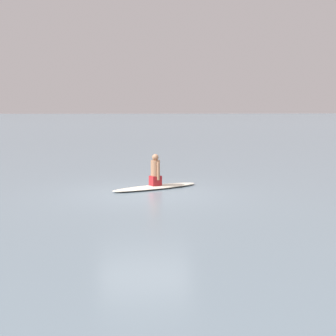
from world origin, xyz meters
The scene contains 3 objects.
ground_plane centered at (0.00, 0.00, 0.00)m, with size 400.00×400.00×0.00m, color slate.
surfboard centered at (0.86, -0.34, 0.05)m, with size 2.80×0.62×0.09m, color silver.
person_paddler centered at (0.86, -0.34, 0.51)m, with size 0.38×0.38×0.91m.
Camera 1 is at (-13.52, 0.57, 2.32)m, focal length 53.90 mm.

